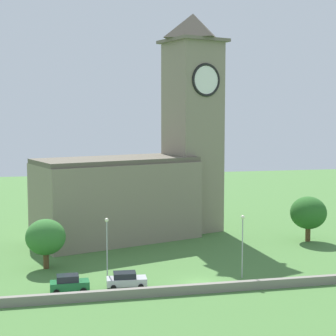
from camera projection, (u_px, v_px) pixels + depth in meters
name	position (u px, v px, depth m)	size (l,w,h in m)	color
ground_plane	(171.00, 251.00, 77.03)	(200.00, 200.00, 0.00)	#477538
church	(146.00, 169.00, 86.00)	(31.57, 18.89, 34.91)	gray
quay_barrier	(208.00, 288.00, 59.07)	(57.10, 0.70, 0.99)	gray
car_green	(69.00, 284.00, 59.09)	(4.14, 2.17, 1.90)	#1E6B38
car_silver	(126.00, 280.00, 60.77)	(4.50, 2.53, 1.71)	silver
streetlamp_west_mid	(107.00, 240.00, 62.29)	(0.44, 0.44, 7.38)	#9EA0A5
streetlamp_central	(243.00, 236.00, 64.07)	(0.44, 0.44, 7.36)	#9EA0A5
tree_churchyard	(46.00, 237.00, 67.98)	(4.90, 4.90, 6.15)	brown
tree_by_tower	(308.00, 213.00, 82.63)	(5.40, 5.40, 6.75)	brown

